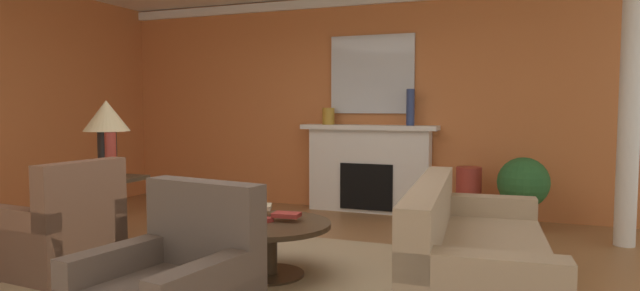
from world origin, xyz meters
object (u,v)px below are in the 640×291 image
Objects in this scene: table_lamp at (107,123)px; vase_mantel_left at (328,116)px; vase_mantel_right at (410,107)px; coffee_table at (270,236)px; side_table at (109,207)px; armchair_near_window at (60,236)px; fireplace at (369,171)px; vase_on_side_table at (111,156)px; sofa at (473,262)px; potted_plant at (523,188)px; mantel_mirror at (372,74)px; vase_tall_corner at (469,196)px.

vase_mantel_left is at bearing 62.60° from table_lamp.
table_lamp is 3.57m from vase_mantel_right.
vase_mantel_right is at bearing 78.88° from coffee_table.
armchair_near_window is at bearing -75.92° from side_table.
armchair_near_window is 4.20m from vase_mantel_right.
vase_mantel_right is at bearing -5.12° from fireplace.
fireplace is 8.09× the size of vase_mantel_left.
coffee_table is 3.04m from vase_mantel_left.
vase_mantel_right is (0.56, 2.85, 1.04)m from coffee_table.
vase_on_side_table is at bearing -38.66° from side_table.
potted_plant is (0.31, 2.44, 0.19)m from sofa.
fireplace is 1.27m from mantel_mirror.
fireplace is 3.34m from sofa.
coffee_table is 1.84m from vase_on_side_table.
vase_on_side_table reaches higher than sofa.
armchair_near_window is 1.40× the size of vase_tall_corner.
vase_mantel_left is (-2.14, 2.88, 0.96)m from sofa.
sofa is at bearing -97.32° from potted_plant.
vase_on_side_table is (0.15, -0.12, -0.30)m from table_lamp.
side_table is at bearing -117.40° from vase_mantel_left.
armchair_near_window is 1.14× the size of potted_plant.
fireplace is 2.40× the size of table_lamp.
coffee_table is 1.47× the size of vase_tall_corner.
table_lamp reaches higher than sofa.
coffee_table is 1.43× the size of side_table.
sofa is at bearing -4.67° from side_table.
potted_plant is (1.90, -0.61, -1.32)m from mantel_mirror.
coffee_table is 1.90m from side_table.
table_lamp reaches higher than armchair_near_window.
armchair_near_window is 2.06× the size of vase_mantel_right.
mantel_mirror is 2.52× the size of vase_on_side_table.
potted_plant reaches higher than vase_tall_corner.
side_table is (-1.90, -2.65, -0.15)m from fireplace.
side_table is 3.97m from vase_tall_corner.
vase_mantel_left is at bearing 62.60° from side_table.
armchair_near_window is 0.91m from vase_on_side_table.
side_table is at bearing -124.42° from mantel_mirror.
coffee_table is at bearing -101.12° from vase_mantel_right.
side_table is 1.57× the size of vase_on_side_table.
vase_mantel_right is at bearing 56.36° from armchair_near_window.
vase_mantel_left reaches higher than vase_on_side_table.
vase_mantel_left is at bearing 126.60° from sofa.
table_lamp is at bearing -133.29° from vase_mantel_right.
coffee_table is 2.91m from vase_tall_corner.
vase_mantel_left reaches higher than armchair_near_window.
table_lamp is (0.00, 0.00, 0.82)m from side_table.
mantel_mirror is 0.80m from vase_mantel_left.
fireplace reaches higher than side_table.
sofa reaches higher than vase_tall_corner.
potted_plant is at bearing 29.60° from table_lamp.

